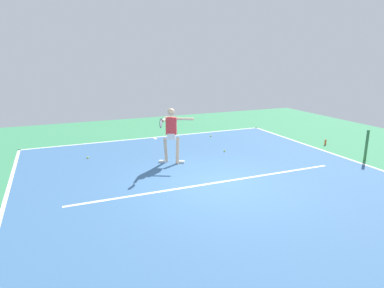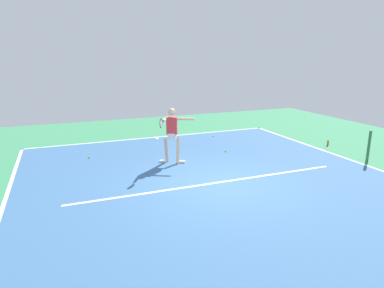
{
  "view_description": "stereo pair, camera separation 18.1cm",
  "coord_description": "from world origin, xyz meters",
  "px_view_note": "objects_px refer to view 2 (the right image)",
  "views": [
    {
      "loc": [
        4.02,
        7.81,
        3.44
      ],
      "look_at": [
        0.24,
        -1.17,
        0.9
      ],
      "focal_mm": 31.58,
      "sensor_mm": 36.0,
      "label": 1
    },
    {
      "loc": [
        3.85,
        7.88,
        3.44
      ],
      "look_at": [
        0.24,
        -1.17,
        0.9
      ],
      "focal_mm": 31.58,
      "sensor_mm": 36.0,
      "label": 2
    }
  ],
  "objects_px": {
    "tennis_player": "(172,132)",
    "tennis_ball_centre_court": "(89,157)",
    "water_bottle": "(328,143)",
    "tennis_ball_near_player": "(226,151)",
    "net_post": "(369,146)",
    "tennis_ball_near_service_line": "(213,136)"
  },
  "relations": [
    {
      "from": "tennis_player",
      "to": "tennis_ball_centre_court",
      "type": "height_order",
      "value": "tennis_player"
    },
    {
      "from": "tennis_player",
      "to": "tennis_ball_centre_court",
      "type": "xyz_separation_m",
      "value": [
        2.52,
        -1.61,
        -1.03
      ]
    },
    {
      "from": "tennis_ball_centre_court",
      "to": "water_bottle",
      "type": "distance_m",
      "value": 9.14
    },
    {
      "from": "tennis_ball_near_player",
      "to": "water_bottle",
      "type": "xyz_separation_m",
      "value": [
        -4.18,
        0.7,
        0.08
      ]
    },
    {
      "from": "net_post",
      "to": "water_bottle",
      "type": "relative_size",
      "value": 4.86
    },
    {
      "from": "tennis_player",
      "to": "water_bottle",
      "type": "height_order",
      "value": "tennis_player"
    },
    {
      "from": "tennis_ball_near_player",
      "to": "water_bottle",
      "type": "relative_size",
      "value": 0.3
    },
    {
      "from": "tennis_player",
      "to": "tennis_ball_near_player",
      "type": "xyz_separation_m",
      "value": [
        -2.26,
        -0.53,
        -1.03
      ]
    },
    {
      "from": "tennis_ball_near_player",
      "to": "tennis_ball_centre_court",
      "type": "height_order",
      "value": "same"
    },
    {
      "from": "tennis_ball_near_service_line",
      "to": "tennis_ball_near_player",
      "type": "distance_m",
      "value": 2.45
    },
    {
      "from": "tennis_player",
      "to": "tennis_ball_centre_court",
      "type": "bearing_deg",
      "value": -4.56
    },
    {
      "from": "tennis_player",
      "to": "tennis_ball_centre_court",
      "type": "distance_m",
      "value": 3.17
    },
    {
      "from": "tennis_player",
      "to": "water_bottle",
      "type": "relative_size",
      "value": 8.37
    },
    {
      "from": "water_bottle",
      "to": "tennis_player",
      "type": "bearing_deg",
      "value": -1.51
    },
    {
      "from": "tennis_player",
      "to": "tennis_ball_centre_court",
      "type": "relative_size",
      "value": 27.89
    },
    {
      "from": "net_post",
      "to": "tennis_ball_near_service_line",
      "type": "relative_size",
      "value": 16.21
    },
    {
      "from": "net_post",
      "to": "tennis_ball_centre_court",
      "type": "relative_size",
      "value": 16.21
    },
    {
      "from": "tennis_player",
      "to": "water_bottle",
      "type": "bearing_deg",
      "value": -153.55
    },
    {
      "from": "tennis_ball_near_player",
      "to": "tennis_ball_centre_court",
      "type": "relative_size",
      "value": 1.0
    },
    {
      "from": "tennis_player",
      "to": "tennis_ball_near_player",
      "type": "relative_size",
      "value": 27.89
    },
    {
      "from": "tennis_ball_near_service_line",
      "to": "net_post",
      "type": "bearing_deg",
      "value": 121.99
    },
    {
      "from": "water_bottle",
      "to": "tennis_ball_centre_court",
      "type": "bearing_deg",
      "value": -11.22
    }
  ]
}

